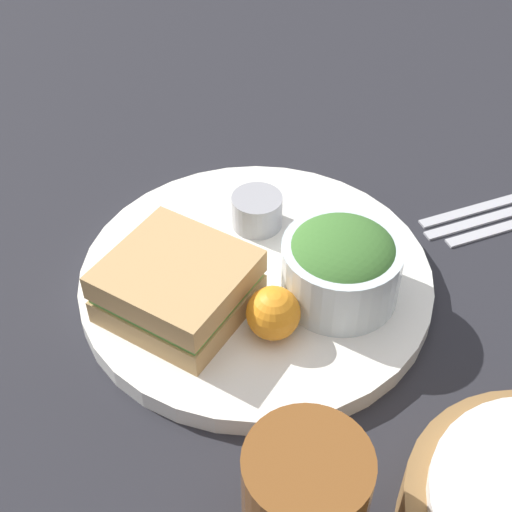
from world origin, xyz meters
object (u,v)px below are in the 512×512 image
Objects in this scene: dressing_cup at (257,211)px; salad_bowl at (341,264)px; plate at (256,279)px; fork at (498,202)px; drink_glass at (304,504)px; knife at (508,212)px; sandwich at (176,284)px.

salad_bowl is at bearing 93.77° from dressing_cup.
dressing_cup reaches higher than plate.
dressing_cup is at bearing 170.29° from fork.
fork is (-0.40, -0.18, -0.05)m from drink_glass.
drink_glass reaches higher than salad_bowl.
knife is at bearing -178.89° from salad_bowl.
drink_glass is 0.54× the size of knife.
drink_glass is at bearing 61.81° from dressing_cup.
drink_glass is at bearing 82.43° from sandwich.
plate is 6.54× the size of dressing_cup.
plate is 3.06× the size of drink_glass.
fork is at bearing 158.28° from dressing_cup.
salad_bowl is 0.25m from fork.
knife is (0.00, 0.02, 0.00)m from fork.
salad_bowl reaches higher than knife.
fork is 0.95× the size of knife.
fork is at bearing 171.54° from plate.
knife is (-0.36, 0.06, -0.04)m from sandwich.
plate is at bearing 55.48° from dressing_cup.
drink_glass reaches higher than knife.
plate is at bearing -180.00° from knife.
drink_glass reaches higher than dressing_cup.
sandwich is at bearing -27.83° from salad_bowl.
knife is at bearing 154.52° from dressing_cup.
drink_glass is at bearing -145.32° from knife.
fork is 0.02m from knife.
sandwich is 0.37m from fork.
drink_glass is 0.44m from fork.
salad_bowl reaches higher than dressing_cup.
drink_glass is (0.16, 0.16, -0.00)m from salad_bowl.
salad_bowl is at bearing -134.71° from drink_glass.
sandwich is 0.75× the size of knife.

